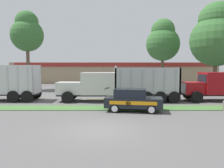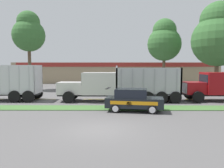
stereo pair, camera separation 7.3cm
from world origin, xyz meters
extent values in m
plane|color=#5B5959|center=(0.00, 0.00, 0.00)|extent=(600.00, 600.00, 0.00)
cube|color=#477538|center=(0.00, 6.12, 0.03)|extent=(120.00, 2.05, 0.06)
cube|color=yellow|center=(-6.64, 11.14, 0.00)|extent=(2.40, 0.14, 0.01)
cube|color=yellow|center=(-1.24, 11.14, 0.00)|extent=(2.40, 0.14, 0.01)
cube|color=yellow|center=(4.16, 11.14, 0.00)|extent=(2.40, 0.14, 0.01)
cube|color=yellow|center=(9.56, 11.14, 0.00)|extent=(2.40, 0.14, 0.01)
cube|color=silver|center=(-10.17, 10.21, 0.81)|extent=(6.71, 2.51, 0.12)
cube|color=silver|center=(-6.90, 10.21, 2.20)|extent=(0.16, 2.51, 2.78)
cube|color=silver|center=(-10.17, 11.39, 2.20)|extent=(6.71, 0.16, 2.78)
cube|color=#B2B2B7|center=(-9.21, 8.94, 2.20)|extent=(0.10, 0.04, 2.64)
cube|color=#B2B2B7|center=(-8.26, 8.94, 2.20)|extent=(0.10, 0.04, 2.64)
cube|color=#B2B2B7|center=(-7.30, 8.94, 2.20)|extent=(0.10, 0.04, 2.64)
cylinder|color=black|center=(-7.42, 8.98, 0.57)|extent=(1.15, 0.30, 1.15)
cylinder|color=black|center=(-7.42, 11.45, 0.57)|extent=(1.15, 0.30, 1.15)
cylinder|color=black|center=(-8.75, 8.98, 0.57)|extent=(1.15, 0.30, 1.15)
cylinder|color=black|center=(-8.75, 11.45, 0.57)|extent=(1.15, 0.30, 1.15)
cube|color=maroon|center=(8.85, 10.10, 1.32)|extent=(1.92, 2.04, 1.18)
cube|color=#B7B7BC|center=(7.86, 10.10, 1.32)|extent=(0.06, 1.74, 1.00)
cube|color=maroon|center=(11.44, 10.10, 1.80)|extent=(3.27, 2.49, 2.15)
cube|color=black|center=(9.79, 10.10, 2.18)|extent=(0.04, 2.12, 0.97)
cylinder|color=black|center=(8.85, 8.88, 0.55)|extent=(1.10, 0.30, 1.10)
cylinder|color=black|center=(8.85, 11.33, 0.55)|extent=(1.10, 0.30, 1.10)
cube|color=black|center=(1.26, 9.84, 0.65)|extent=(11.91, 1.36, 0.18)
cube|color=silver|center=(-3.47, 9.84, 1.32)|extent=(2.45, 2.03, 1.17)
cube|color=#B7B7BC|center=(-4.73, 9.84, 1.32)|extent=(0.06, 1.73, 0.99)
cube|color=silver|center=(-0.63, 9.84, 1.80)|extent=(3.24, 2.48, 2.13)
cube|color=black|center=(-2.27, 9.84, 2.17)|extent=(0.04, 2.10, 0.96)
cylinder|color=silver|center=(1.10, 9.04, 2.67)|extent=(0.14, 0.14, 1.74)
cube|color=#ADADB2|center=(4.10, 9.84, 0.80)|extent=(6.22, 2.48, 0.12)
cube|color=#ADADB2|center=(1.08, 9.84, 2.06)|extent=(0.16, 2.48, 2.53)
cube|color=#ADADB2|center=(7.13, 9.84, 2.06)|extent=(0.16, 2.48, 2.53)
cube|color=#ADADB2|center=(4.10, 8.68, 2.06)|extent=(6.22, 0.16, 2.53)
cube|color=#ADADB2|center=(4.10, 11.00, 2.06)|extent=(6.22, 0.16, 2.53)
cube|color=#99999E|center=(1.51, 8.58, 2.06)|extent=(0.10, 0.04, 2.40)
cube|color=#99999E|center=(2.55, 8.58, 2.06)|extent=(0.10, 0.04, 2.40)
cube|color=#99999E|center=(3.59, 8.58, 2.06)|extent=(0.10, 0.04, 2.40)
cube|color=#99999E|center=(4.62, 8.58, 2.06)|extent=(0.10, 0.04, 2.40)
cube|color=#99999E|center=(5.66, 8.58, 2.06)|extent=(0.10, 0.04, 2.40)
cube|color=#99999E|center=(6.69, 8.58, 2.06)|extent=(0.10, 0.04, 2.40)
cylinder|color=black|center=(-3.47, 8.62, 0.56)|extent=(1.11, 0.30, 1.11)
cylinder|color=black|center=(-3.47, 11.06, 0.56)|extent=(1.11, 0.30, 1.11)
cylinder|color=black|center=(6.61, 8.62, 0.56)|extent=(1.11, 0.30, 1.11)
cylinder|color=black|center=(6.61, 11.06, 0.56)|extent=(1.11, 0.30, 1.11)
cylinder|color=black|center=(5.32, 8.62, 0.56)|extent=(1.11, 0.30, 1.11)
cylinder|color=black|center=(5.32, 11.06, 0.56)|extent=(1.11, 0.30, 1.11)
cylinder|color=black|center=(4.03, 8.62, 0.56)|extent=(1.11, 0.30, 1.11)
cylinder|color=black|center=(4.03, 11.06, 0.56)|extent=(1.11, 0.30, 1.11)
cube|color=black|center=(2.40, 4.93, 0.71)|extent=(4.58, 2.45, 0.75)
cube|color=black|center=(2.15, 4.97, 1.39)|extent=(2.61, 1.93, 0.62)
cube|color=black|center=(2.15, 4.97, 1.72)|extent=(2.61, 1.93, 0.04)
cube|color=black|center=(0.35, 5.25, 1.76)|extent=(0.42, 1.44, 0.03)
cube|color=orange|center=(2.26, 4.04, 0.78)|extent=(3.44, 0.56, 0.26)
cylinder|color=black|center=(1.94, 4.09, 0.71)|extent=(0.41, 0.07, 0.41)
cylinder|color=black|center=(3.60, 3.87, 0.33)|extent=(0.68, 0.30, 0.66)
cylinder|color=silver|center=(3.59, 3.77, 0.33)|extent=(0.46, 0.08, 0.46)
cylinder|color=black|center=(3.87, 5.56, 0.33)|extent=(0.68, 0.30, 0.66)
cylinder|color=silver|center=(3.89, 5.66, 0.33)|extent=(0.46, 0.08, 0.46)
cylinder|color=black|center=(0.94, 4.30, 0.33)|extent=(0.68, 0.30, 0.66)
cylinder|color=silver|center=(0.92, 4.19, 0.33)|extent=(0.46, 0.08, 0.46)
cylinder|color=black|center=(1.20, 5.98, 0.33)|extent=(0.68, 0.30, 0.66)
cylinder|color=silver|center=(1.22, 6.09, 0.33)|extent=(0.46, 0.08, 0.46)
cube|color=#9E896B|center=(1.18, 37.79, 2.13)|extent=(41.92, 12.00, 4.26)
cube|color=maroon|center=(1.18, 31.74, 3.81)|extent=(39.82, 0.10, 0.80)
cylinder|color=brown|center=(8.98, 24.02, 2.79)|extent=(0.47, 0.47, 5.58)
sphere|color=#386B33|center=(8.98, 24.02, 7.08)|extent=(5.43, 5.43, 5.43)
sphere|color=#386B33|center=(8.98, 24.02, 9.25)|extent=(3.80, 3.80, 3.80)
cylinder|color=brown|center=(-11.67, 20.56, 3.36)|extent=(0.47, 0.47, 6.71)
sphere|color=#386B33|center=(-11.67, 20.56, 8.01)|extent=(4.72, 4.72, 4.72)
sphere|color=#386B33|center=(-11.67, 20.56, 9.90)|extent=(3.30, 3.30, 3.30)
cylinder|color=brown|center=(14.88, 18.23, 2.51)|extent=(0.54, 0.54, 5.03)
sphere|color=#386B33|center=(14.88, 18.23, 6.94)|extent=(6.94, 6.94, 6.94)
sphere|color=#386B33|center=(14.88, 18.23, 9.71)|extent=(4.86, 4.86, 4.86)
camera|label=1|loc=(0.73, -11.76, 3.46)|focal=35.00mm
camera|label=2|loc=(0.81, -11.76, 3.46)|focal=35.00mm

